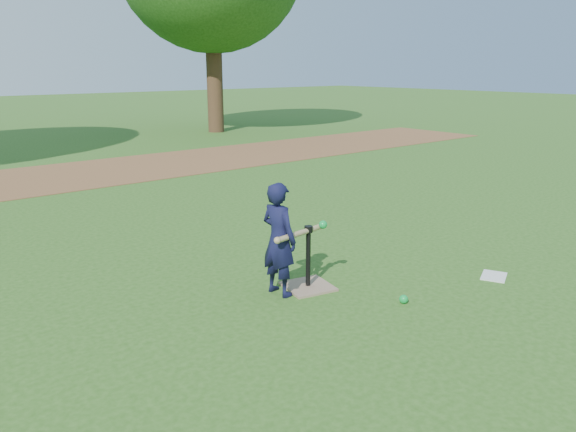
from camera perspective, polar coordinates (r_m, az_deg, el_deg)
ground at (r=5.17m, az=3.95°, el=-8.49°), size 80.00×80.00×0.00m
dirt_strip at (r=11.59m, az=-22.56°, el=3.67°), size 24.00×3.00×0.01m
child at (r=5.12m, az=-0.94°, el=-2.38°), size 0.29×0.41×1.06m
wiffle_ball_ground at (r=5.18m, az=11.66°, el=-8.27°), size 0.08×0.08×0.08m
clipboard at (r=6.06m, az=20.19°, el=-5.76°), size 0.37×0.33×0.01m
batting_tee at (r=5.40m, az=2.05°, el=-6.18°), size 0.51×0.51×0.61m
swing_action at (r=5.17m, az=1.51°, el=-1.64°), size 0.65×0.14×0.10m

